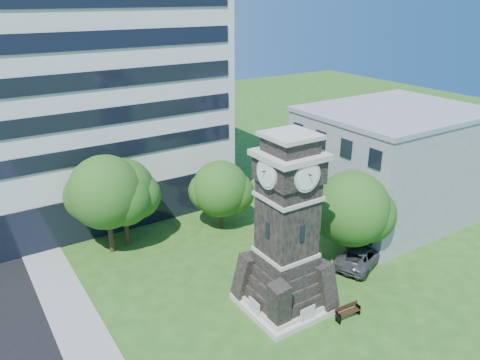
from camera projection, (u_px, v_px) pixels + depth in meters
ground at (265, 338)px, 29.03m from camera, size 160.00×160.00×0.00m
sidewalk at (89, 348)px, 28.13m from camera, size 3.00×70.00×0.06m
clock_tower at (286, 237)px, 30.16m from camera, size 5.40×5.40×12.22m
office_tall at (73, 61)px, 42.32m from camera, size 26.20×15.11×28.60m
office_low at (390, 164)px, 43.43m from camera, size 15.20×12.20×10.40m
car_east_lot at (361, 255)px, 36.74m from camera, size 6.16×4.44×1.56m
park_bench at (348, 311)px, 30.67m from camera, size 1.87×0.50×0.97m
tree_nw at (107, 194)px, 36.98m from camera, size 6.55×5.96×8.32m
tree_nc at (124, 192)px, 38.09m from camera, size 5.63×5.12×7.67m
tree_ne at (221, 190)px, 41.53m from camera, size 5.57×5.07×6.35m
tree_east at (352, 211)px, 35.57m from camera, size 6.40×5.82×7.63m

